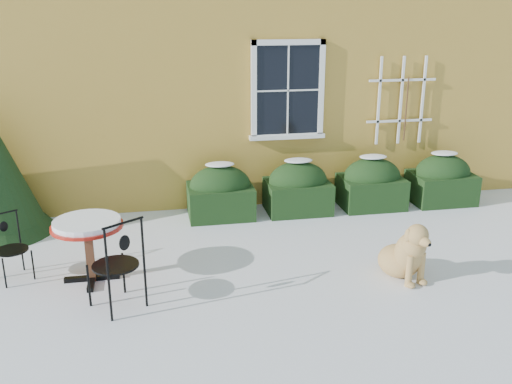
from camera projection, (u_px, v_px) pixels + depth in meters
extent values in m
plane|color=white|center=(271.00, 285.00, 7.07)|extent=(80.00, 80.00, 0.00)
cube|color=gold|center=(206.00, 20.00, 12.67)|extent=(12.00, 8.00, 6.00)
cube|color=black|center=(288.00, 90.00, 9.38)|extent=(1.05, 0.03, 1.45)
cube|color=white|center=(289.00, 42.00, 9.13)|extent=(1.23, 0.06, 0.09)
cube|color=white|center=(287.00, 136.00, 9.61)|extent=(1.23, 0.06, 0.09)
cube|color=white|center=(254.00, 91.00, 9.27)|extent=(0.09, 0.06, 1.63)
cube|color=white|center=(321.00, 90.00, 9.47)|extent=(0.09, 0.06, 1.63)
cube|color=white|center=(288.00, 91.00, 9.36)|extent=(0.02, 0.02, 1.45)
cube|color=white|center=(288.00, 91.00, 9.36)|extent=(1.05, 0.02, 0.02)
cube|color=white|center=(287.00, 137.00, 9.61)|extent=(1.29, 0.14, 0.07)
cube|color=white|center=(379.00, 101.00, 9.71)|extent=(0.04, 0.03, 1.50)
cube|color=white|center=(401.00, 101.00, 9.78)|extent=(0.04, 0.03, 1.50)
cube|color=white|center=(423.00, 100.00, 9.85)|extent=(0.04, 0.03, 1.50)
cube|color=white|center=(399.00, 121.00, 9.89)|extent=(1.20, 0.03, 0.04)
cube|color=white|center=(403.00, 80.00, 9.67)|extent=(1.20, 0.03, 0.04)
cylinder|color=#472D19|center=(406.00, 109.00, 9.83)|extent=(0.02, 0.02, 1.10)
cube|color=black|center=(221.00, 201.00, 9.32)|extent=(1.05, 0.80, 0.52)
ellipsoid|color=black|center=(220.00, 186.00, 9.24)|extent=(1.00, 0.72, 0.67)
ellipsoid|color=white|center=(220.00, 164.00, 9.13)|extent=(0.47, 0.32, 0.06)
cube|color=black|center=(297.00, 196.00, 9.55)|extent=(1.05, 0.80, 0.52)
ellipsoid|color=black|center=(298.00, 181.00, 9.47)|extent=(1.00, 0.72, 0.67)
ellipsoid|color=white|center=(298.00, 160.00, 9.35)|extent=(0.47, 0.32, 0.06)
cube|color=black|center=(371.00, 192.00, 9.78)|extent=(1.05, 0.80, 0.52)
ellipsoid|color=black|center=(372.00, 177.00, 9.69)|extent=(1.00, 0.72, 0.67)
ellipsoid|color=white|center=(373.00, 157.00, 9.58)|extent=(0.47, 0.32, 0.06)
cube|color=black|center=(441.00, 188.00, 10.00)|extent=(1.05, 0.80, 0.52)
ellipsoid|color=black|center=(442.00, 173.00, 9.92)|extent=(1.00, 0.72, 0.67)
ellipsoid|color=white|center=(445.00, 153.00, 9.81)|extent=(0.47, 0.32, 0.06)
cube|color=black|center=(92.00, 278.00, 7.21)|extent=(0.68, 0.08, 0.06)
cube|color=black|center=(92.00, 278.00, 7.21)|extent=(0.08, 0.68, 0.06)
cube|color=#56311D|center=(90.00, 254.00, 7.10)|extent=(0.10, 0.10, 0.73)
cylinder|color=#A1160D|center=(87.00, 226.00, 6.99)|extent=(0.88, 0.88, 0.04)
cylinder|color=white|center=(87.00, 223.00, 6.97)|extent=(0.82, 0.82, 0.07)
cylinder|color=black|center=(124.00, 273.00, 6.82)|extent=(0.03, 0.03, 0.52)
cylinder|color=black|center=(89.00, 286.00, 6.52)|extent=(0.03, 0.03, 0.52)
cylinder|color=black|center=(146.00, 286.00, 6.52)|extent=(0.03, 0.03, 0.52)
cylinder|color=black|center=(110.00, 300.00, 6.21)|extent=(0.03, 0.03, 0.52)
cylinder|color=black|center=(116.00, 265.00, 6.43)|extent=(0.53, 0.53, 0.02)
cylinder|color=black|center=(143.00, 242.00, 6.34)|extent=(0.03, 0.03, 0.57)
cylinder|color=black|center=(106.00, 254.00, 6.04)|extent=(0.03, 0.03, 0.57)
cylinder|color=black|center=(123.00, 223.00, 6.10)|extent=(0.43, 0.31, 0.03)
ellipsoid|color=black|center=(125.00, 243.00, 6.17)|extent=(0.13, 0.11, 0.18)
cylinder|color=black|center=(4.00, 273.00, 6.95)|extent=(0.02, 0.02, 0.40)
cylinder|color=black|center=(33.00, 265.00, 7.18)|extent=(0.02, 0.02, 0.40)
cylinder|color=black|center=(22.00, 256.00, 7.43)|extent=(0.02, 0.02, 0.40)
cylinder|color=black|center=(12.00, 250.00, 7.13)|extent=(0.41, 0.41, 0.02)
cylinder|color=black|center=(18.00, 226.00, 7.29)|extent=(0.02, 0.02, 0.44)
cylinder|color=black|center=(2.00, 213.00, 7.11)|extent=(0.34, 0.22, 0.02)
ellipsoid|color=black|center=(4.00, 227.00, 7.17)|extent=(0.10, 0.08, 0.14)
ellipsoid|color=tan|center=(399.00, 261.00, 7.32)|extent=(0.64, 0.67, 0.42)
ellipsoid|color=tan|center=(409.00, 253.00, 7.10)|extent=(0.47, 0.44, 0.52)
sphere|color=tan|center=(413.00, 246.00, 7.01)|extent=(0.32, 0.32, 0.32)
cylinder|color=tan|center=(409.00, 271.00, 7.00)|extent=(0.08, 0.08, 0.41)
cylinder|color=tan|center=(421.00, 268.00, 7.07)|extent=(0.08, 0.08, 0.41)
ellipsoid|color=tan|center=(411.00, 285.00, 7.01)|extent=(0.11, 0.15, 0.07)
ellipsoid|color=tan|center=(423.00, 282.00, 7.09)|extent=(0.11, 0.15, 0.07)
cylinder|color=tan|center=(414.00, 242.00, 6.99)|extent=(0.24, 0.27, 0.22)
sphere|color=tan|center=(417.00, 235.00, 6.91)|extent=(0.27, 0.27, 0.27)
ellipsoid|color=tan|center=(424.00, 242.00, 6.82)|extent=(0.18, 0.24, 0.12)
sphere|color=black|center=(429.00, 245.00, 6.74)|extent=(0.05, 0.05, 0.05)
ellipsoid|color=tan|center=(408.00, 236.00, 6.89)|extent=(0.09, 0.11, 0.17)
ellipsoid|color=tan|center=(423.00, 232.00, 6.99)|extent=(0.09, 0.11, 0.17)
cylinder|color=tan|center=(398.00, 261.00, 7.60)|extent=(0.28, 0.29, 0.08)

